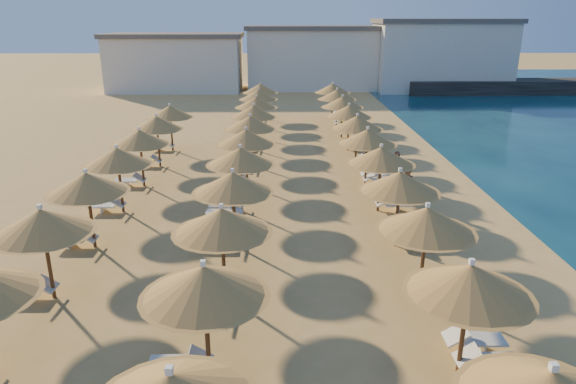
{
  "coord_description": "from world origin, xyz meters",
  "views": [
    {
      "loc": [
        -0.17,
        -16.52,
        8.34
      ],
      "look_at": [
        0.09,
        4.0,
        1.3
      ],
      "focal_mm": 32.0,
      "sensor_mm": 36.0,
      "label": 1
    }
  ],
  "objects_px": {
    "parasol_row_east": "(374,147)",
    "parasol_row_west": "(243,147)",
    "jetty": "(537,86)",
    "beachgoer_c": "(396,168)",
    "beachgoer_b": "(406,186)"
  },
  "relations": [
    {
      "from": "parasol_row_east",
      "to": "parasol_row_west",
      "type": "bearing_deg",
      "value": 180.0
    },
    {
      "from": "parasol_row_west",
      "to": "beachgoer_c",
      "type": "relative_size",
      "value": 24.49
    },
    {
      "from": "parasol_row_east",
      "to": "beachgoer_c",
      "type": "relative_size",
      "value": 24.49
    },
    {
      "from": "jetty",
      "to": "beachgoer_c",
      "type": "distance_m",
      "value": 40.86
    },
    {
      "from": "jetty",
      "to": "beachgoer_b",
      "type": "bearing_deg",
      "value": -124.95
    },
    {
      "from": "jetty",
      "to": "parasol_row_east",
      "type": "distance_m",
      "value": 43.42
    },
    {
      "from": "jetty",
      "to": "beachgoer_c",
      "type": "xyz_separation_m",
      "value": [
        -23.33,
        -33.54,
        0.15
      ]
    },
    {
      "from": "jetty",
      "to": "parasol_row_west",
      "type": "distance_m",
      "value": 47.22
    },
    {
      "from": "jetty",
      "to": "parasol_row_east",
      "type": "bearing_deg",
      "value": -127.31
    },
    {
      "from": "parasol_row_west",
      "to": "beachgoer_b",
      "type": "bearing_deg",
      "value": -8.38
    },
    {
      "from": "jetty",
      "to": "parasol_row_west",
      "type": "bearing_deg",
      "value": -133.42
    },
    {
      "from": "parasol_row_west",
      "to": "beachgoer_c",
      "type": "distance_m",
      "value": 8.15
    },
    {
      "from": "beachgoer_b",
      "to": "beachgoer_c",
      "type": "bearing_deg",
      "value": 161.58
    },
    {
      "from": "parasol_row_west",
      "to": "beachgoer_b",
      "type": "height_order",
      "value": "parasol_row_west"
    },
    {
      "from": "parasol_row_east",
      "to": "beachgoer_b",
      "type": "bearing_deg",
      "value": -38.24
    }
  ]
}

